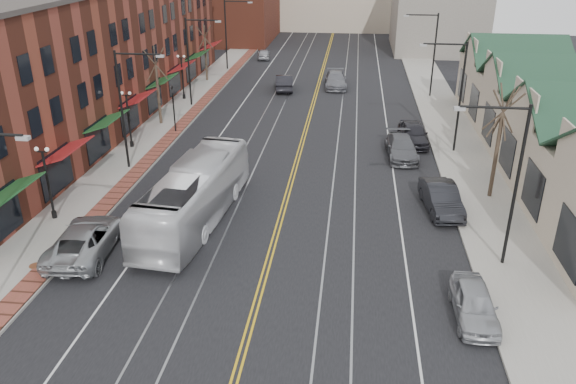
% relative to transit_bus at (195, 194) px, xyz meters
% --- Properties ---
extents(ground, '(160.00, 160.00, 0.00)m').
position_rel_transit_bus_xyz_m(ground, '(4.70, -8.80, -1.68)').
color(ground, black).
rests_on(ground, ground).
extents(sidewalk_left, '(4.00, 120.00, 0.15)m').
position_rel_transit_bus_xyz_m(sidewalk_left, '(-7.30, 11.20, -1.61)').
color(sidewalk_left, gray).
rests_on(sidewalk_left, ground).
extents(sidewalk_right, '(4.00, 120.00, 0.15)m').
position_rel_transit_bus_xyz_m(sidewalk_right, '(16.70, 11.20, -1.61)').
color(sidewalk_right, gray).
rests_on(sidewalk_right, ground).
extents(building_left, '(10.00, 50.00, 11.00)m').
position_rel_transit_bus_xyz_m(building_left, '(-14.30, 18.20, 3.82)').
color(building_left, brown).
rests_on(building_left, ground).
extents(building_right, '(8.00, 36.00, 4.60)m').
position_rel_transit_bus_xyz_m(building_right, '(22.70, 11.20, 0.62)').
color(building_right, '#BBA890').
rests_on(building_right, ground).
extents(backdrop_mid, '(22.00, 14.00, 9.00)m').
position_rel_transit_bus_xyz_m(backdrop_mid, '(4.70, 76.20, 2.82)').
color(backdrop_mid, '#BBA890').
rests_on(backdrop_mid, ground).
extents(backdrop_right, '(12.00, 16.00, 11.00)m').
position_rel_transit_bus_xyz_m(backdrop_right, '(19.70, 56.20, 3.82)').
color(backdrop_right, slate).
rests_on(backdrop_right, ground).
extents(streetlight_l_1, '(3.33, 0.25, 8.00)m').
position_rel_transit_bus_xyz_m(streetlight_l_1, '(-6.35, 7.20, 3.35)').
color(streetlight_l_1, black).
rests_on(streetlight_l_1, sidewalk_left).
extents(streetlight_l_2, '(3.33, 0.25, 8.00)m').
position_rel_transit_bus_xyz_m(streetlight_l_2, '(-6.35, 23.20, 3.35)').
color(streetlight_l_2, black).
rests_on(streetlight_l_2, sidewalk_left).
extents(streetlight_l_3, '(3.33, 0.25, 8.00)m').
position_rel_transit_bus_xyz_m(streetlight_l_3, '(-6.35, 39.20, 3.35)').
color(streetlight_l_3, black).
rests_on(streetlight_l_3, sidewalk_left).
extents(streetlight_r_0, '(3.33, 0.25, 8.00)m').
position_rel_transit_bus_xyz_m(streetlight_r_0, '(15.74, -2.80, 3.35)').
color(streetlight_r_0, black).
rests_on(streetlight_r_0, sidewalk_right).
extents(streetlight_r_1, '(3.33, 0.25, 8.00)m').
position_rel_transit_bus_xyz_m(streetlight_r_1, '(15.74, 13.20, 3.35)').
color(streetlight_r_1, black).
rests_on(streetlight_r_1, sidewalk_right).
extents(streetlight_r_2, '(3.33, 0.25, 8.00)m').
position_rel_transit_bus_xyz_m(streetlight_r_2, '(15.74, 29.20, 3.35)').
color(streetlight_r_2, black).
rests_on(streetlight_r_2, sidewalk_right).
extents(lamppost_l_1, '(0.84, 0.28, 4.27)m').
position_rel_transit_bus_xyz_m(lamppost_l_1, '(-8.10, -0.80, 0.52)').
color(lamppost_l_1, black).
rests_on(lamppost_l_1, sidewalk_left).
extents(lamppost_l_2, '(0.84, 0.28, 4.27)m').
position_rel_transit_bus_xyz_m(lamppost_l_2, '(-8.10, 11.20, 0.52)').
color(lamppost_l_2, black).
rests_on(lamppost_l_2, sidewalk_left).
extents(lamppost_l_3, '(0.84, 0.28, 4.27)m').
position_rel_transit_bus_xyz_m(lamppost_l_3, '(-8.10, 25.20, 0.52)').
color(lamppost_l_3, black).
rests_on(lamppost_l_3, sidewalk_left).
extents(tree_left_near, '(1.78, 1.37, 6.48)m').
position_rel_transit_bus_xyz_m(tree_left_near, '(-7.80, 17.20, 1.83)').
color(tree_left_near, '#382B21').
rests_on(tree_left_near, sidewalk_left).
extents(tree_left_far, '(1.66, 1.28, 6.02)m').
position_rel_transit_bus_xyz_m(tree_left_far, '(-7.80, 33.20, 1.60)').
color(tree_left_far, '#382B21').
rests_on(tree_left_far, sidewalk_left).
extents(tree_right_mid, '(1.90, 1.46, 6.93)m').
position_rel_transit_bus_xyz_m(tree_right_mid, '(17.20, 5.20, 2.07)').
color(tree_right_mid, '#382B21').
rests_on(tree_right_mid, sidewalk_right).
extents(manhole_mid, '(0.60, 0.60, 0.02)m').
position_rel_transit_bus_xyz_m(manhole_mid, '(-6.50, -5.80, -1.52)').
color(manhole_mid, '#592D19').
rests_on(manhole_mid, sidewalk_left).
extents(manhole_far, '(0.60, 0.60, 0.02)m').
position_rel_transit_bus_xyz_m(manhole_far, '(-6.50, -0.80, -1.52)').
color(manhole_far, '#592D19').
rests_on(manhole_far, sidewalk_left).
extents(traffic_signal, '(0.18, 0.15, 3.80)m').
position_rel_transit_bus_xyz_m(traffic_signal, '(-5.90, 15.20, 0.67)').
color(traffic_signal, black).
rests_on(traffic_signal, sidewalk_left).
extents(transit_bus, '(3.94, 12.27, 3.36)m').
position_rel_transit_bus_xyz_m(transit_bus, '(0.00, 0.00, 0.00)').
color(transit_bus, silver).
rests_on(transit_bus, ground).
extents(parked_suv, '(3.19, 6.10, 1.64)m').
position_rel_transit_bus_xyz_m(parked_suv, '(-4.60, -4.15, -0.86)').
color(parked_suv, '#9A9DA0').
rests_on(parked_suv, ground).
extents(parked_car_a, '(1.72, 4.20, 1.43)m').
position_rel_transit_bus_xyz_m(parked_car_a, '(13.99, -7.29, -0.97)').
color(parked_car_a, '#A1A3A8').
rests_on(parked_car_a, ground).
extents(parked_car_b, '(2.29, 5.08, 1.62)m').
position_rel_transit_bus_xyz_m(parked_car_b, '(13.93, 2.99, -0.87)').
color(parked_car_b, black).
rests_on(parked_car_b, ground).
extents(parked_car_c, '(2.40, 5.29, 1.50)m').
position_rel_transit_bus_xyz_m(parked_car_c, '(12.20, 11.66, -0.93)').
color(parked_car_c, '#58595F').
rests_on(parked_car_c, ground).
extents(parked_car_d, '(2.34, 5.09, 1.69)m').
position_rel_transit_bus_xyz_m(parked_car_d, '(13.28, 14.73, -0.83)').
color(parked_car_d, '#232228').
rests_on(parked_car_d, ground).
extents(distant_car_left, '(2.34, 5.12, 1.63)m').
position_rel_transit_bus_xyz_m(distant_car_left, '(1.25, 30.31, -0.87)').
color(distant_car_left, black).
rests_on(distant_car_left, ground).
extents(distant_car_right, '(2.61, 5.68, 1.61)m').
position_rel_transit_bus_xyz_m(distant_car_right, '(6.58, 32.09, -0.88)').
color(distant_car_right, slate).
rests_on(distant_car_right, ground).
extents(distant_car_far, '(2.07, 4.05, 1.32)m').
position_rel_transit_bus_xyz_m(distant_car_far, '(-3.44, 46.34, -1.02)').
color(distant_car_far, '#A4A5AB').
rests_on(distant_car_far, ground).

